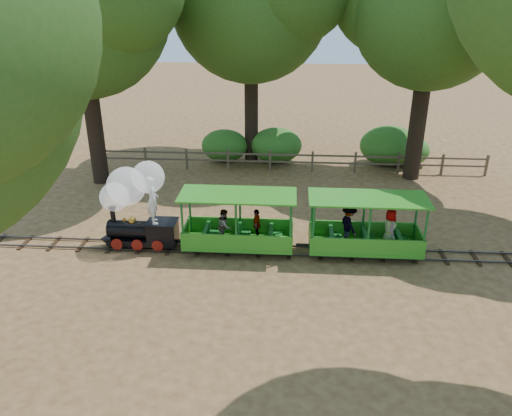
# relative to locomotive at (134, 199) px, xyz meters

# --- Properties ---
(ground) EXTENTS (90.00, 90.00, 0.00)m
(ground) POSITION_rel_locomotive_xyz_m (5.07, -0.06, -1.72)
(ground) COLOR #A27645
(ground) RESTS_ON ground
(track) EXTENTS (22.00, 1.00, 0.10)m
(track) POSITION_rel_locomotive_xyz_m (5.07, -0.06, -1.65)
(track) COLOR #3F3D3A
(track) RESTS_ON ground
(locomotive) EXTENTS (2.67, 1.25, 3.06)m
(locomotive) POSITION_rel_locomotive_xyz_m (0.00, 0.00, 0.00)
(locomotive) COLOR black
(locomotive) RESTS_ON ground
(carriage_front) EXTENTS (3.71, 1.52, 1.93)m
(carriage_front) POSITION_rel_locomotive_xyz_m (3.39, -0.07, -0.94)
(carriage_front) COLOR #30901F
(carriage_front) RESTS_ON track
(carriage_rear) EXTENTS (3.71, 1.52, 1.93)m
(carriage_rear) POSITION_rel_locomotive_xyz_m (7.48, -0.04, -0.88)
(carriage_rear) COLOR #30901F
(carriage_rear) RESTS_ON track
(oak_ne) EXTENTS (8.05, 7.09, 10.42)m
(oak_ne) POSITION_rel_locomotive_xyz_m (10.54, 7.52, 5.80)
(oak_ne) COLOR #2D2116
(oak_ne) RESTS_ON ground
(fence) EXTENTS (18.10, 0.10, 1.00)m
(fence) POSITION_rel_locomotive_xyz_m (5.07, 7.94, -1.14)
(fence) COLOR brown
(fence) RESTS_ON ground
(shrub_west) EXTENTS (2.31, 1.78, 1.60)m
(shrub_west) POSITION_rel_locomotive_xyz_m (1.75, 9.24, -0.92)
(shrub_west) COLOR #2D6B1E
(shrub_west) RESTS_ON ground
(shrub_mid_w) EXTENTS (2.51, 1.93, 1.74)m
(shrub_mid_w) POSITION_rel_locomotive_xyz_m (4.33, 9.24, -0.85)
(shrub_mid_w) COLOR #2D6B1E
(shrub_mid_w) RESTS_ON ground
(shrub_mid_e) EXTENTS (2.11, 1.62, 1.46)m
(shrub_mid_e) POSITION_rel_locomotive_xyz_m (10.73, 9.24, -0.99)
(shrub_mid_e) COLOR #2D6B1E
(shrub_mid_e) RESTS_ON ground
(shrub_east) EXTENTS (2.80, 2.16, 1.94)m
(shrub_east) POSITION_rel_locomotive_xyz_m (9.80, 9.24, -0.75)
(shrub_east) COLOR #2D6B1E
(shrub_east) RESTS_ON ground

